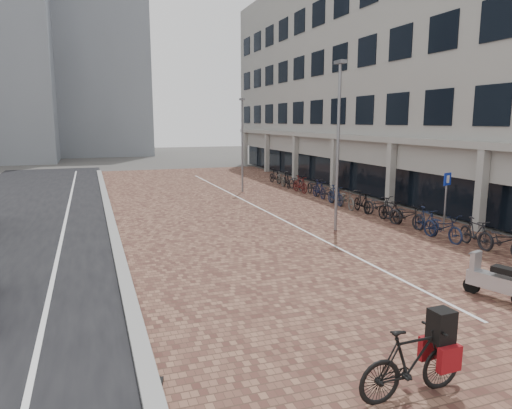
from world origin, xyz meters
name	(u,v)px	position (x,y,z in m)	size (l,w,h in m)	color
ground	(332,291)	(0.00, 0.00, 0.00)	(140.00, 140.00, 0.00)	#474442
plaza_brick	(254,208)	(2.00, 12.00, 0.01)	(14.50, 42.00, 0.04)	brown
street_asphalt	(17,223)	(-9.00, 12.00, 0.01)	(8.00, 50.00, 0.03)	black
curb	(110,216)	(-5.10, 12.00, 0.07)	(0.35, 42.00, 0.14)	gray
lane_line	(66,219)	(-7.00, 12.00, 0.02)	(0.12, 44.00, 0.00)	white
parking_line	(257,207)	(2.20, 12.00, 0.04)	(0.10, 30.00, 0.00)	white
office_building	(395,57)	(12.97, 16.00, 8.44)	(8.40, 40.00, 15.00)	gray
hero_bike	(412,361)	(-1.15, -4.74, 0.62)	(2.01, 0.64, 1.41)	black
shoes	(156,385)	(-5.00, -3.10, 0.04)	(0.33, 0.27, 0.08)	black
scooter_front	(498,278)	(3.50, -1.99, 0.58)	(0.53, 1.69, 1.16)	#ABABB0
parking_sign	(446,193)	(7.50, 4.47, 1.59)	(0.48, 0.21, 2.39)	slate
lamp_near	(338,149)	(3.44, 6.04, 3.31)	(0.12, 0.12, 6.63)	gray
lamp_far	(242,146)	(3.13, 17.37, 2.85)	(0.12, 0.12, 5.71)	slate
bike_row	(346,197)	(6.59, 10.65, 0.52)	(1.39, 21.45, 1.05)	black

